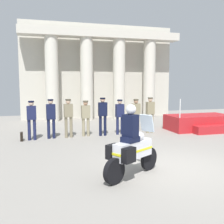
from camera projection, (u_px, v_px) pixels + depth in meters
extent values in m
plane|color=gray|center=(174.00, 167.00, 7.77)|extent=(28.00, 28.00, 0.00)
cube|color=beige|center=(99.00, 72.00, 18.45)|extent=(10.47, 0.30, 6.33)
cylinder|color=beige|center=(52.00, 79.00, 16.64)|extent=(0.81, 0.81, 5.26)
cylinder|color=beige|center=(87.00, 79.00, 17.25)|extent=(0.81, 0.81, 5.26)
cylinder|color=beige|center=(119.00, 79.00, 17.86)|extent=(0.81, 0.81, 5.26)
cylinder|color=beige|center=(149.00, 80.00, 18.46)|extent=(0.81, 0.81, 5.26)
cube|color=beige|center=(103.00, 34.00, 17.23)|extent=(10.47, 1.01, 0.50)
cube|color=#B21E23|center=(199.00, 122.00, 13.89)|extent=(3.26, 1.65, 0.76)
cube|color=#B21E23|center=(212.00, 129.00, 12.88)|extent=(1.79, 0.50, 0.38)
cylinder|color=silver|center=(180.00, 108.00, 12.65)|extent=(0.05, 0.05, 0.90)
cylinder|color=#191E42|center=(29.00, 130.00, 11.35)|extent=(0.13, 0.13, 0.88)
cylinder|color=#191E42|center=(35.00, 130.00, 11.41)|extent=(0.13, 0.13, 0.88)
cube|color=#191E42|center=(31.00, 113.00, 11.30)|extent=(0.39, 0.24, 0.58)
sphere|color=beige|center=(31.00, 103.00, 11.25)|extent=(0.21, 0.21, 0.21)
cylinder|color=black|center=(31.00, 102.00, 11.24)|extent=(0.24, 0.24, 0.06)
cylinder|color=#141938|center=(49.00, 129.00, 11.68)|extent=(0.13, 0.13, 0.85)
cylinder|color=#141938|center=(54.00, 129.00, 11.74)|extent=(0.13, 0.13, 0.85)
cube|color=#141938|center=(51.00, 112.00, 11.62)|extent=(0.39, 0.24, 0.65)
sphere|color=beige|center=(51.00, 102.00, 11.58)|extent=(0.21, 0.21, 0.21)
cylinder|color=black|center=(51.00, 100.00, 11.57)|extent=(0.24, 0.24, 0.06)
cylinder|color=#7A7056|center=(66.00, 127.00, 11.88)|extent=(0.13, 0.13, 0.92)
cylinder|color=#7A7056|center=(71.00, 127.00, 11.94)|extent=(0.13, 0.13, 0.92)
cube|color=#7A7056|center=(68.00, 110.00, 11.82)|extent=(0.39, 0.24, 0.58)
sphere|color=beige|center=(68.00, 102.00, 11.78)|extent=(0.21, 0.21, 0.21)
cylinder|color=#494334|center=(68.00, 100.00, 11.77)|extent=(0.24, 0.24, 0.06)
cylinder|color=gray|center=(83.00, 127.00, 12.18)|extent=(0.13, 0.13, 0.83)
cylinder|color=gray|center=(88.00, 127.00, 12.24)|extent=(0.13, 0.13, 0.83)
cube|color=gray|center=(86.00, 112.00, 12.13)|extent=(0.39, 0.24, 0.58)
sphere|color=tan|center=(86.00, 103.00, 12.09)|extent=(0.21, 0.21, 0.21)
cylinder|color=brown|center=(86.00, 101.00, 12.08)|extent=(0.24, 0.24, 0.06)
cylinder|color=black|center=(100.00, 126.00, 12.28)|extent=(0.13, 0.13, 0.92)
cylinder|color=black|center=(105.00, 126.00, 12.34)|extent=(0.13, 0.13, 0.92)
cube|color=black|center=(103.00, 109.00, 12.22)|extent=(0.39, 0.24, 0.62)
sphere|color=tan|center=(103.00, 100.00, 12.18)|extent=(0.21, 0.21, 0.21)
cylinder|color=black|center=(103.00, 98.00, 12.17)|extent=(0.24, 0.24, 0.06)
cylinder|color=#191E42|center=(118.00, 126.00, 12.61)|extent=(0.13, 0.13, 0.83)
cylinder|color=#191E42|center=(122.00, 126.00, 12.67)|extent=(0.13, 0.13, 0.83)
cube|color=#191E42|center=(120.00, 111.00, 12.56)|extent=(0.39, 0.24, 0.60)
sphere|color=beige|center=(120.00, 102.00, 12.51)|extent=(0.21, 0.21, 0.21)
cylinder|color=black|center=(120.00, 100.00, 12.50)|extent=(0.24, 0.24, 0.06)
cylinder|color=#847A5B|center=(134.00, 125.00, 12.72)|extent=(0.13, 0.13, 0.88)
cylinder|color=#847A5B|center=(138.00, 125.00, 12.78)|extent=(0.13, 0.13, 0.88)
cube|color=#847A5B|center=(136.00, 110.00, 12.67)|extent=(0.39, 0.24, 0.57)
sphere|color=tan|center=(136.00, 101.00, 12.63)|extent=(0.21, 0.21, 0.21)
cylinder|color=#4F4937|center=(136.00, 100.00, 12.62)|extent=(0.24, 0.24, 0.06)
cylinder|color=#847A5B|center=(148.00, 124.00, 13.00)|extent=(0.13, 0.13, 0.91)
cylinder|color=#847A5B|center=(152.00, 123.00, 13.06)|extent=(0.13, 0.13, 0.91)
cube|color=#847A5B|center=(150.00, 108.00, 12.95)|extent=(0.39, 0.24, 0.59)
sphere|color=beige|center=(150.00, 100.00, 12.91)|extent=(0.21, 0.21, 0.21)
cylinder|color=#4F4937|center=(150.00, 98.00, 12.90)|extent=(0.24, 0.24, 0.06)
cylinder|color=black|center=(149.00, 159.00, 7.52)|extent=(0.60, 0.42, 0.64)
cylinder|color=black|center=(114.00, 171.00, 6.45)|extent=(0.62, 0.45, 0.64)
cube|color=silver|center=(133.00, 149.00, 6.94)|extent=(1.23, 0.92, 0.44)
ellipsoid|color=silver|center=(137.00, 136.00, 7.01)|extent=(0.61, 0.54, 0.26)
cube|color=yellow|center=(133.00, 150.00, 6.94)|extent=(1.25, 0.94, 0.06)
cube|color=silver|center=(147.00, 123.00, 7.31)|extent=(0.34, 0.42, 0.47)
cube|color=black|center=(113.00, 151.00, 6.75)|extent=(0.40, 0.34, 0.36)
cube|color=black|center=(129.00, 155.00, 6.40)|extent=(0.40, 0.34, 0.36)
cube|color=black|center=(130.00, 139.00, 6.82)|extent=(0.52, 0.50, 0.14)
cube|color=black|center=(130.00, 126.00, 6.78)|extent=(0.41, 0.44, 0.56)
sphere|color=silver|center=(131.00, 109.00, 6.75)|extent=(0.26, 0.26, 0.26)
cube|color=black|center=(22.00, 137.00, 11.25)|extent=(0.10, 0.32, 0.36)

